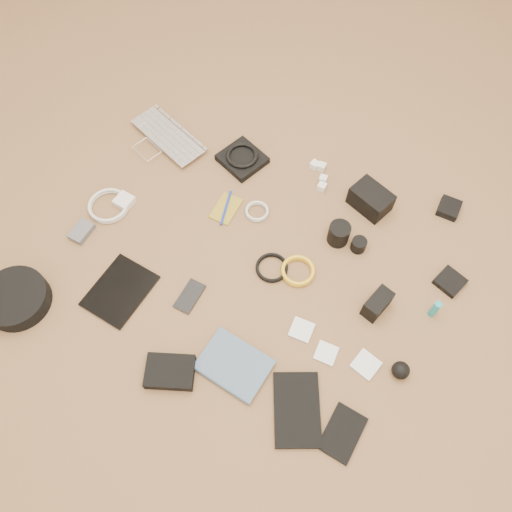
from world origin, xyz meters
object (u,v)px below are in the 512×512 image
at_px(dslr_camera, 371,199).
at_px(phone, 190,296).
at_px(tablet, 120,291).
at_px(paperback, 220,386).
at_px(laptop, 159,143).
at_px(headphone_case, 16,299).

relative_size(dslr_camera, phone, 1.23).
distance_m(dslr_camera, tablet, 0.97).
height_order(phone, paperback, paperback).
bearing_deg(tablet, dslr_camera, 52.50).
distance_m(laptop, dslr_camera, 0.87).
relative_size(laptop, paperback, 1.56).
height_order(laptop, headphone_case, headphone_case).
bearing_deg(laptop, dslr_camera, 26.56).
xyz_separation_m(laptop, paperback, (0.63, -0.80, -0.00)).
distance_m(laptop, headphone_case, 0.81).
bearing_deg(laptop, phone, -29.79).
distance_m(dslr_camera, paperback, 0.88).
xyz_separation_m(dslr_camera, headphone_case, (-0.99, -0.84, -0.01)).
bearing_deg(dslr_camera, tablet, -111.78).
bearing_deg(paperback, laptop, 48.31).
relative_size(dslr_camera, tablet, 0.64).
bearing_deg(phone, laptop, 131.49).
distance_m(tablet, phone, 0.24).
height_order(laptop, phone, laptop).
height_order(laptop, tablet, laptop).
bearing_deg(tablet, paperback, -12.02).
bearing_deg(phone, headphone_case, -150.32).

